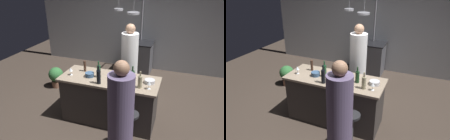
{
  "view_description": "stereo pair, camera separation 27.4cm",
  "coord_description": "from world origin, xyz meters",
  "views": [
    {
      "loc": [
        1.18,
        -3.24,
        2.59
      ],
      "look_at": [
        0.0,
        0.15,
        1.0
      ],
      "focal_mm": 34.12,
      "sensor_mm": 36.0,
      "label": 1
    },
    {
      "loc": [
        1.44,
        -3.14,
        2.59
      ],
      "look_at": [
        0.0,
        0.15,
        1.0
      ],
      "focal_mm": 34.12,
      "sensor_mm": 36.0,
      "label": 2
    }
  ],
  "objects": [
    {
      "name": "ground_plane",
      "position": [
        0.0,
        0.0,
        0.0
      ],
      "size": [
        9.0,
        9.0,
        0.0
      ],
      "primitive_type": "plane",
      "color": "#382D26"
    },
    {
      "name": "back_wall",
      "position": [
        0.0,
        2.85,
        1.3
      ],
      "size": [
        6.4,
        0.16,
        2.6
      ],
      "primitive_type": "cube",
      "color": "#B2B7BC",
      "rests_on": "ground_plane"
    },
    {
      "name": "kitchen_island",
      "position": [
        0.0,
        0.0,
        0.45
      ],
      "size": [
        1.8,
        0.72,
        0.9
      ],
      "color": "#332D2B",
      "rests_on": "ground_plane"
    },
    {
      "name": "stove_range",
      "position": [
        0.0,
        2.45,
        0.45
      ],
      "size": [
        0.8,
        0.64,
        0.89
      ],
      "color": "#47474C",
      "rests_on": "ground_plane"
    },
    {
      "name": "chef",
      "position": [
        0.13,
        0.93,
        0.79
      ],
      "size": [
        0.36,
        0.36,
        1.71
      ],
      "color": "white",
      "rests_on": "ground_plane"
    },
    {
      "name": "bar_stool_right",
      "position": [
        0.57,
        -0.62,
        0.38
      ],
      "size": [
        0.28,
        0.28,
        0.68
      ],
      "color": "#4C4C51",
      "rests_on": "ground_plane"
    },
    {
      "name": "guest_right",
      "position": [
        0.51,
        -0.97,
        0.77
      ],
      "size": [
        0.35,
        0.35,
        1.67
      ],
      "color": "#594C6B",
      "rests_on": "ground_plane"
    },
    {
      "name": "overhead_pot_rack",
      "position": [
        -0.04,
        1.99,
        1.62
      ],
      "size": [
        0.59,
        1.43,
        2.17
      ],
      "color": "gray",
      "rests_on": "ground_plane"
    },
    {
      "name": "potted_plant",
      "position": [
        -1.73,
        0.84,
        0.3
      ],
      "size": [
        0.36,
        0.36,
        0.52
      ],
      "color": "brown",
      "rests_on": "ground_plane"
    },
    {
      "name": "cutting_board",
      "position": [
        0.14,
        0.06,
        0.91
      ],
      "size": [
        0.32,
        0.22,
        0.02
      ],
      "primitive_type": "cube",
      "color": "#997047",
      "rests_on": "kitchen_island"
    },
    {
      "name": "pepper_mill",
      "position": [
        -0.55,
        0.14,
        1.01
      ],
      "size": [
        0.05,
        0.05,
        0.21
      ],
      "primitive_type": "cylinder",
      "color": "#382319",
      "rests_on": "kitchen_island"
    },
    {
      "name": "wine_bottle_white",
      "position": [
        0.59,
        -0.16,
        1.01
      ],
      "size": [
        0.07,
        0.07,
        0.29
      ],
      "color": "gray",
      "rests_on": "kitchen_island"
    },
    {
      "name": "wine_bottle_red",
      "position": [
        0.42,
        0.01,
        1.01
      ],
      "size": [
        0.07,
        0.07,
        0.29
      ],
      "color": "#143319",
      "rests_on": "kitchen_island"
    },
    {
      "name": "wine_bottle_green",
      "position": [
        -0.2,
        -0.01,
        1.02
      ],
      "size": [
        0.07,
        0.07,
        0.31
      ],
      "color": "#193D23",
      "rests_on": "kitchen_island"
    },
    {
      "name": "wine_bottle_dark",
      "position": [
        -0.1,
        -0.25,
        1.03
      ],
      "size": [
        0.07,
        0.07,
        0.33
      ],
      "color": "black",
      "rests_on": "kitchen_island"
    },
    {
      "name": "wine_glass_by_chef",
      "position": [
        0.74,
        -0.16,
        1.01
      ],
      "size": [
        0.07,
        0.07,
        0.15
      ],
      "color": "silver",
      "rests_on": "kitchen_island"
    },
    {
      "name": "wine_glass_near_right_guest",
      "position": [
        -0.72,
        -0.1,
        1.01
      ],
      "size": [
        0.07,
        0.07,
        0.15
      ],
      "color": "silver",
      "rests_on": "kitchen_island"
    },
    {
      "name": "mixing_bowl_steel",
      "position": [
        0.72,
        0.05,
        0.93
      ],
      "size": [
        0.18,
        0.18,
        0.06
      ],
      "primitive_type": "cylinder",
      "color": "#B7B7BC",
      "rests_on": "kitchen_island"
    },
    {
      "name": "mixing_bowl_blue",
      "position": [
        -0.36,
        -0.05,
        0.94
      ],
      "size": [
        0.16,
        0.16,
        0.08
      ],
      "primitive_type": "cylinder",
      "color": "#334C6B",
      "rests_on": "kitchen_island"
    }
  ]
}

